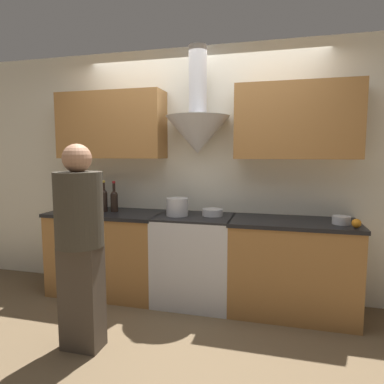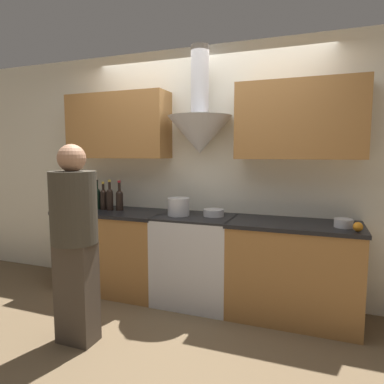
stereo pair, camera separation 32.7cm
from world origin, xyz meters
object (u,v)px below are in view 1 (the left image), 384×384
at_px(wine_bottle_1, 74,198).
at_px(wine_bottle_2, 82,197).
at_px(orange_fruit, 356,223).
at_px(wine_bottle_4, 97,199).
at_px(wine_bottle_3, 90,199).
at_px(person_foreground_left, 80,239).
at_px(wine_bottle_0, 66,197).
at_px(wine_bottle_5, 104,199).
at_px(wine_bottle_6, 114,200).
at_px(saucepan, 341,220).
at_px(stock_pot, 177,207).
at_px(stove_range, 195,259).
at_px(mixing_bowl, 213,212).

bearing_deg(wine_bottle_1, wine_bottle_2, 0.63).
bearing_deg(orange_fruit, wine_bottle_4, 175.42).
distance_m(wine_bottle_3, orange_fruit, 2.62).
bearing_deg(wine_bottle_4, person_foreground_left, -66.17).
relative_size(wine_bottle_0, wine_bottle_2, 0.91).
bearing_deg(wine_bottle_0, wine_bottle_5, -2.23).
distance_m(wine_bottle_2, wine_bottle_4, 0.17).
bearing_deg(wine_bottle_3, wine_bottle_0, 179.21).
distance_m(wine_bottle_3, wine_bottle_6, 0.28).
bearing_deg(wine_bottle_1, wine_bottle_6, 2.72).
height_order(saucepan, person_foreground_left, person_foreground_left).
distance_m(wine_bottle_1, stock_pot, 1.20).
distance_m(wine_bottle_6, person_foreground_left, 1.10).
bearing_deg(stock_pot, wine_bottle_0, 177.76).
xyz_separation_m(wine_bottle_1, wine_bottle_5, (0.37, -0.00, -0.00)).
xyz_separation_m(wine_bottle_0, wine_bottle_4, (0.38, -0.00, -0.01)).
bearing_deg(wine_bottle_0, stove_range, -0.72).
xyz_separation_m(stock_pot, orange_fruit, (1.61, -0.16, -0.05)).
distance_m(wine_bottle_1, wine_bottle_2, 0.11).
relative_size(wine_bottle_1, orange_fruit, 4.48).
bearing_deg(wine_bottle_5, saucepan, -1.41).
distance_m(stock_pot, mixing_bowl, 0.36).
relative_size(wine_bottle_0, wine_bottle_4, 1.04).
height_order(stove_range, person_foreground_left, person_foreground_left).
height_order(wine_bottle_5, wine_bottle_6, wine_bottle_5).
xyz_separation_m(wine_bottle_5, mixing_bowl, (1.17, 0.06, -0.10)).
bearing_deg(wine_bottle_6, saucepan, -2.17).
bearing_deg(wine_bottle_3, wine_bottle_4, -0.59).
relative_size(orange_fruit, person_foreground_left, 0.05).
bearing_deg(wine_bottle_6, wine_bottle_0, -179.16).
relative_size(wine_bottle_0, saucepan, 2.10).
distance_m(stove_range, person_foreground_left, 1.28).
bearing_deg(wine_bottle_3, orange_fruit, -4.45).
bearing_deg(wine_bottle_2, mixing_bowl, 2.03).
height_order(stock_pot, orange_fruit, stock_pot).
distance_m(wine_bottle_2, saucepan, 2.61).
bearing_deg(mixing_bowl, stove_range, -161.69).
xyz_separation_m(stove_range, wine_bottle_5, (-1.00, -0.00, 0.57)).
bearing_deg(stock_pot, wine_bottle_2, 178.00).
relative_size(wine_bottle_3, stock_pot, 1.51).
bearing_deg(wine_bottle_1, wine_bottle_3, 2.91).
relative_size(wine_bottle_0, wine_bottle_6, 0.99).
distance_m(stove_range, wine_bottle_1, 1.48).
relative_size(stove_range, wine_bottle_1, 2.59).
height_order(orange_fruit, saucepan, orange_fruit).
xyz_separation_m(wine_bottle_3, stock_pot, (1.00, -0.05, -0.04)).
bearing_deg(orange_fruit, stock_pot, 174.45).
relative_size(wine_bottle_4, mixing_bowl, 1.50).
relative_size(wine_bottle_1, mixing_bowl, 1.66).
relative_size(wine_bottle_0, orange_fruit, 4.24).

